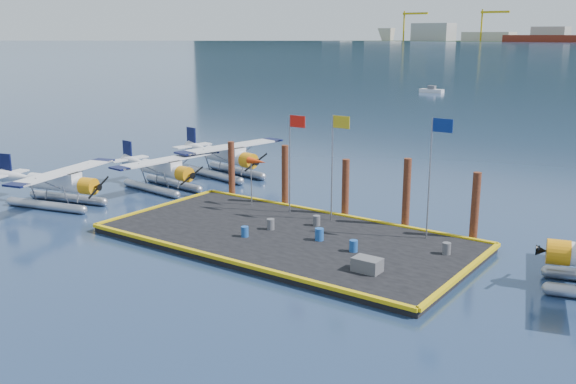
# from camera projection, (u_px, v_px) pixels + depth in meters

# --- Properties ---
(ground) EXTENTS (4000.00, 4000.00, 0.00)m
(ground) POSITION_uv_depth(u_px,v_px,m) (287.00, 241.00, 35.20)
(ground) COLOR navy
(ground) RESTS_ON ground
(dock) EXTENTS (20.00, 10.00, 0.40)m
(dock) POSITION_uv_depth(u_px,v_px,m) (287.00, 238.00, 35.16)
(dock) COLOR black
(dock) RESTS_ON ground
(dock_bumpers) EXTENTS (20.25, 10.25, 0.18)m
(dock_bumpers) POSITION_uv_depth(u_px,v_px,m) (287.00, 233.00, 35.09)
(dock_bumpers) COLOR gold
(dock_bumpers) RESTS_ON dock
(seaplane_a) EXTENTS (8.40, 9.10, 3.23)m
(seaplane_a) POSITION_uv_depth(u_px,v_px,m) (60.00, 186.00, 42.04)
(seaplane_a) COLOR #90939D
(seaplane_a) RESTS_ON ground
(seaplane_b) EXTENTS (8.10, 8.94, 3.16)m
(seaplane_b) POSITION_uv_depth(u_px,v_px,m) (165.00, 172.00, 46.34)
(seaplane_b) COLOR #90939D
(seaplane_b) RESTS_ON ground
(seaplane_c) EXTENTS (8.99, 9.81, 3.47)m
(seaplane_c) POSITION_uv_depth(u_px,v_px,m) (228.00, 158.00, 50.59)
(seaplane_c) COLOR #90939D
(seaplane_c) RESTS_ON ground
(drum_0) EXTENTS (0.44, 0.44, 0.61)m
(drum_0) POSITION_uv_depth(u_px,v_px,m) (271.00, 224.00, 35.94)
(drum_0) COLOR #4E4E53
(drum_0) RESTS_ON dock
(drum_1) EXTENTS (0.43, 0.43, 0.60)m
(drum_1) POSITION_uv_depth(u_px,v_px,m) (353.00, 246.00, 32.30)
(drum_1) COLOR #1A4790
(drum_1) RESTS_ON dock
(drum_2) EXTENTS (0.47, 0.47, 0.66)m
(drum_2) POSITION_uv_depth(u_px,v_px,m) (319.00, 234.00, 34.06)
(drum_2) COLOR #1A4790
(drum_2) RESTS_ON dock
(drum_3) EXTENTS (0.41, 0.41, 0.57)m
(drum_3) POSITION_uv_depth(u_px,v_px,m) (245.00, 232.00, 34.68)
(drum_3) COLOR #1A4790
(drum_3) RESTS_ON dock
(drum_4) EXTENTS (0.42, 0.42, 0.59)m
(drum_4) POSITION_uv_depth(u_px,v_px,m) (447.00, 248.00, 31.94)
(drum_4) COLOR #4E4E53
(drum_4) RESTS_ON dock
(drum_5) EXTENTS (0.42, 0.42, 0.59)m
(drum_5) POSITION_uv_depth(u_px,v_px,m) (317.00, 221.00, 36.68)
(drum_5) COLOR #4E4E53
(drum_5) RESTS_ON dock
(crate) EXTENTS (1.30, 0.87, 0.65)m
(crate) POSITION_uv_depth(u_px,v_px,m) (367.00, 265.00, 29.60)
(crate) COLOR #4E4E53
(crate) RESTS_ON dock
(flagpole_red) EXTENTS (1.14, 0.08, 6.00)m
(flagpole_red) POSITION_uv_depth(u_px,v_px,m) (293.00, 149.00, 38.44)
(flagpole_red) COLOR gray
(flagpole_red) RESTS_ON dock
(flagpole_yellow) EXTENTS (1.14, 0.08, 6.20)m
(flagpole_yellow) POSITION_uv_depth(u_px,v_px,m) (335.00, 152.00, 36.73)
(flagpole_yellow) COLOR gray
(flagpole_yellow) RESTS_ON dock
(flagpole_blue) EXTENTS (1.14, 0.08, 6.50)m
(flagpole_blue) POSITION_uv_depth(u_px,v_px,m) (434.00, 161.00, 33.32)
(flagpole_blue) COLOR gray
(flagpole_blue) RESTS_ON dock
(windsock) EXTENTS (1.40, 0.44, 3.12)m
(windsock) POSITION_uv_depth(u_px,v_px,m) (257.00, 162.00, 40.26)
(windsock) COLOR gray
(windsock) RESTS_ON dock
(piling_0) EXTENTS (0.44, 0.44, 4.00)m
(piling_0) POSITION_uv_depth(u_px,v_px,m) (232.00, 171.00, 43.78)
(piling_0) COLOR #401D12
(piling_0) RESTS_ON ground
(piling_1) EXTENTS (0.44, 0.44, 4.20)m
(piling_1) POSITION_uv_depth(u_px,v_px,m) (285.00, 177.00, 41.22)
(piling_1) COLOR #401D12
(piling_1) RESTS_ON ground
(piling_2) EXTENTS (0.44, 0.44, 3.80)m
(piling_2) POSITION_uv_depth(u_px,v_px,m) (345.00, 190.00, 38.74)
(piling_2) COLOR #401D12
(piling_2) RESTS_ON ground
(piling_3) EXTENTS (0.44, 0.44, 4.30)m
(piling_3) POSITION_uv_depth(u_px,v_px,m) (406.00, 196.00, 36.43)
(piling_3) COLOR #401D12
(piling_3) RESTS_ON ground
(piling_4) EXTENTS (0.44, 0.44, 4.00)m
(piling_4) POSITION_uv_depth(u_px,v_px,m) (475.00, 209.00, 34.21)
(piling_4) COLOR #401D12
(piling_4) RESTS_ON ground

